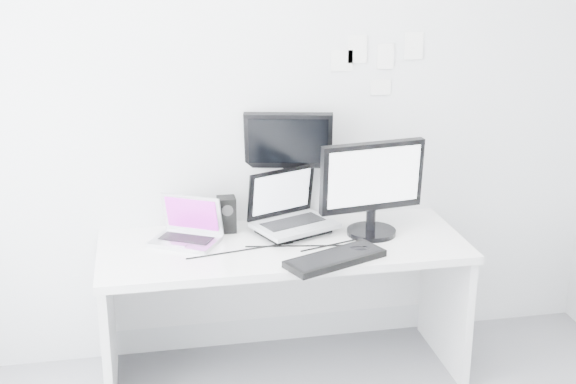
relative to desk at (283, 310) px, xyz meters
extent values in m
plane|color=silver|center=(0.00, 0.35, 0.99)|extent=(3.60, 0.00, 3.60)
cube|color=white|center=(0.00, 0.00, 0.00)|extent=(1.80, 0.70, 0.73)
cube|color=#A9A9AE|center=(-0.47, 0.09, 0.48)|extent=(0.39, 0.36, 0.24)
cube|color=black|center=(-0.25, 0.22, 0.46)|extent=(0.10, 0.10, 0.18)
cube|color=#A6A8AE|center=(0.08, 0.12, 0.53)|extent=(0.48, 0.43, 0.32)
cube|color=black|center=(0.09, 0.31, 0.67)|extent=(0.47, 0.25, 0.61)
cube|color=black|center=(0.46, 0.03, 0.61)|extent=(0.57, 0.33, 0.50)
cube|color=black|center=(0.19, -0.28, 0.38)|extent=(0.51, 0.35, 0.03)
ellipsoid|color=black|center=(0.33, -0.21, 0.39)|extent=(0.14, 0.11, 0.04)
cube|color=white|center=(0.45, 0.34, 1.26)|extent=(0.10, 0.00, 0.14)
cube|color=white|center=(0.60, 0.34, 1.22)|extent=(0.09, 0.00, 0.13)
cube|color=white|center=(0.75, 0.34, 1.26)|extent=(0.10, 0.00, 0.14)
cube|color=white|center=(0.58, 0.34, 1.05)|extent=(0.11, 0.00, 0.08)
cube|color=white|center=(0.37, 0.34, 1.20)|extent=(0.12, 0.00, 0.11)
camera|label=1|loc=(-0.66, -3.53, 1.82)|focal=48.97mm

